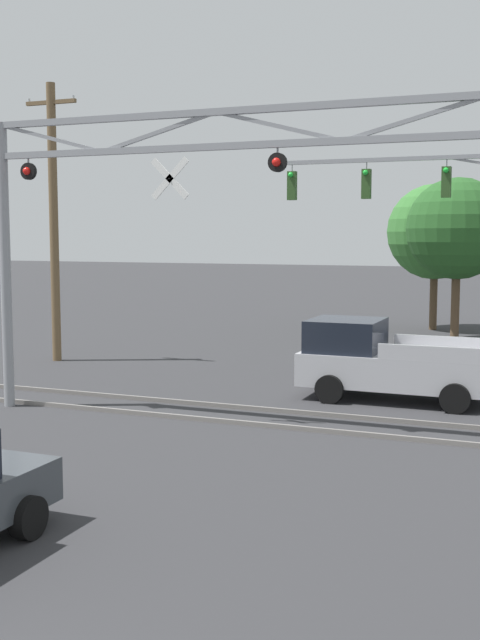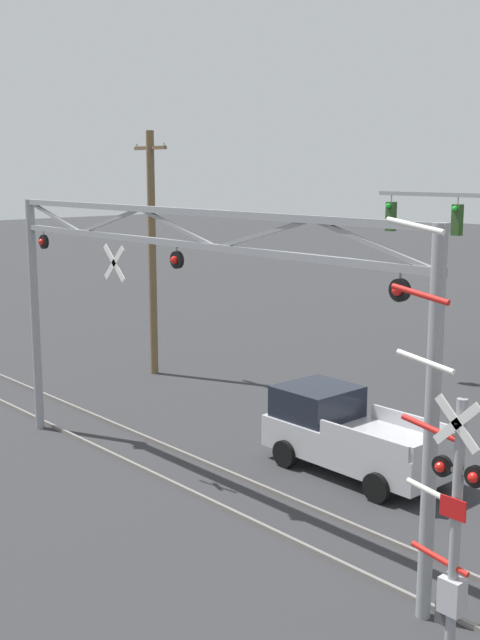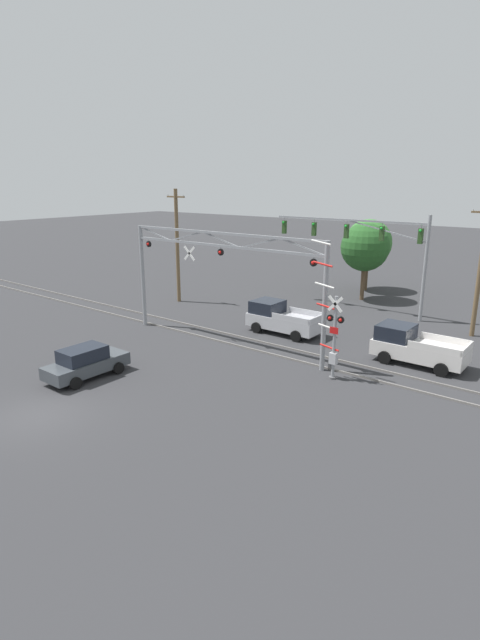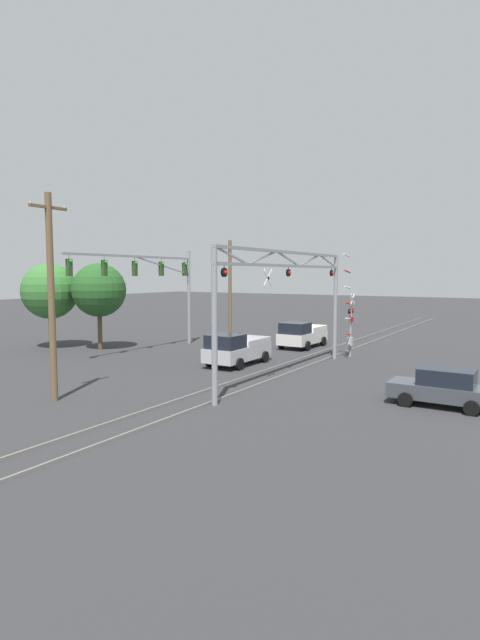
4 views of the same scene
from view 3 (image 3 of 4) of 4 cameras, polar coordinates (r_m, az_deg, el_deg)
The scene contains 13 objects.
ground_plane at distance 22.52m, azimuth -21.97°, elevation -10.06°, with size 200.00×200.00×0.00m, color #303033.
rail_track_near at distance 29.68m, azimuth -1.76°, elevation -2.57°, with size 80.00×0.08×0.10m, color gray.
rail_track_far at distance 30.74m, azimuth -0.05°, elevation -1.91°, with size 80.00×0.08×0.10m, color gray.
crossing_gantry at distance 28.38m, azimuth -2.22°, elevation 6.02°, with size 13.61×0.28×6.57m.
crossing_signal_mast at distance 24.25m, azimuth 10.52°, elevation -1.65°, with size 1.90×0.35×6.67m.
traffic_signal_span at distance 36.73m, azimuth 15.25°, elevation 8.57°, with size 11.88×0.39×7.17m.
pickup_truck_lead at distance 31.60m, azimuth 4.72°, elevation 0.19°, with size 4.73×2.27×1.94m.
pickup_truck_following at distance 27.78m, azimuth 19.30°, elevation -2.86°, with size 4.69×2.27×1.94m.
sedan_waiting at distance 25.53m, azimuth -17.24°, elevation -4.66°, with size 1.89×4.11×1.56m.
utility_pole_left at distance 39.42m, azimuth -7.18°, elevation 8.53°, with size 1.80×0.28×8.73m.
utility_pole_right at distance 33.35m, azimuth 25.77°, elevation 5.28°, with size 1.80×0.28×8.14m.
background_tree_beyond_span at distance 44.78m, azimuth 14.44°, elevation 8.54°, with size 4.02×4.02×6.17m.
background_tree_far_left_verge at distance 40.92m, azimuth 14.10°, elevation 8.07°, with size 3.81×3.81×6.16m.
Camera 3 is at (18.08, -9.63, 9.35)m, focal length 28.00 mm.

